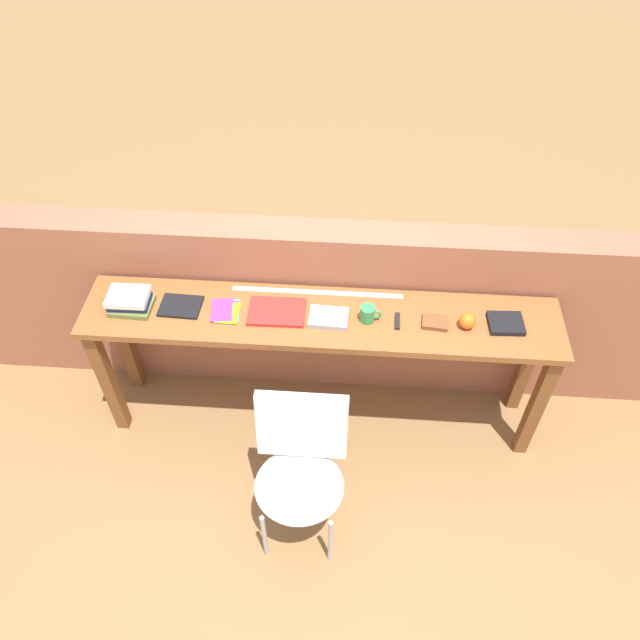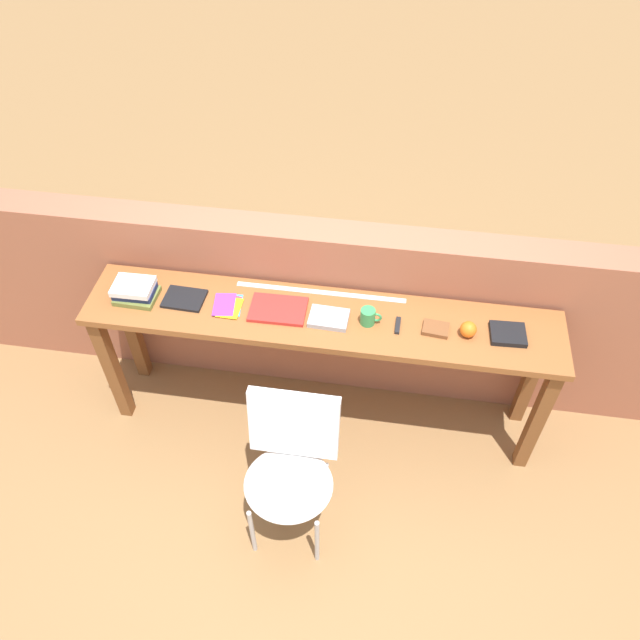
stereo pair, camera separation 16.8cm
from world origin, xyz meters
name	(u,v)px [view 1 (the left image)]	position (x,y,z in m)	size (l,w,h in m)	color
ground_plane	(317,456)	(0.00, 0.00, 0.00)	(40.00, 40.00, 0.00)	olive
brick_wall_back	(325,308)	(0.00, 0.64, 0.59)	(6.00, 0.20, 1.17)	#9E5B42
sideboard	(321,334)	(0.00, 0.30, 0.74)	(2.50, 0.44, 0.88)	brown
chair_white_moulded	(300,465)	(-0.05, -0.37, 0.53)	(0.44, 0.45, 0.89)	white
book_stack_leftmost	(130,301)	(-0.99, 0.29, 0.93)	(0.22, 0.18, 0.09)	olive
magazine_cycling	(181,306)	(-0.74, 0.31, 0.89)	(0.21, 0.16, 0.02)	black
pamphlet_pile_colourful	(226,311)	(-0.50, 0.29, 0.89)	(0.16, 0.19, 0.01)	#3399D8
book_open_centre	(277,312)	(-0.23, 0.30, 0.89)	(0.29, 0.20, 0.02)	red
book_grey_hardcover	(328,318)	(0.04, 0.28, 0.89)	(0.20, 0.15, 0.03)	#9E9EA3
mug	(368,314)	(0.24, 0.29, 0.92)	(0.11, 0.08, 0.09)	#338C4C
multitool_folded	(397,321)	(0.40, 0.28, 0.89)	(0.02, 0.11, 0.02)	black
leather_journal_brown	(435,322)	(0.59, 0.28, 0.89)	(0.13, 0.10, 0.02)	brown
sports_ball_small	(467,321)	(0.74, 0.28, 0.92)	(0.08, 0.08, 0.08)	orange
book_repair_rightmost	(506,323)	(0.95, 0.30, 0.89)	(0.18, 0.15, 0.03)	black
ruler_metal_back_edge	(317,292)	(-0.03, 0.47, 0.88)	(0.92, 0.03, 0.00)	silver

